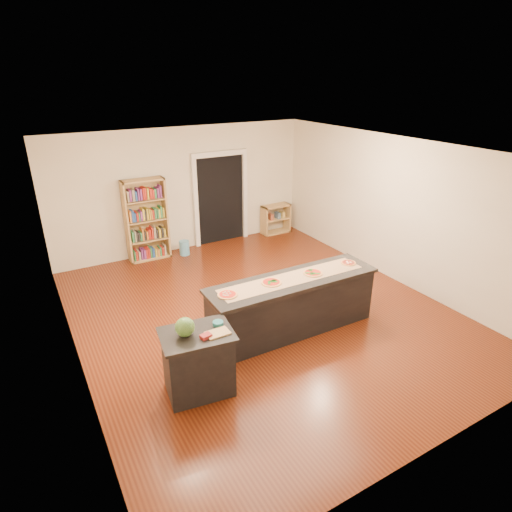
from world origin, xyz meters
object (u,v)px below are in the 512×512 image
bookshelf (146,220)px  waste_bin (184,248)px  watermelon (185,327)px  low_shelf (276,219)px  kitchen_island (292,305)px  side_counter (198,362)px

bookshelf → waste_bin: size_ratio=5.44×
watermelon → bookshelf: bearing=79.1°
low_shelf → waste_bin: 2.61m
kitchen_island → low_shelf: 4.59m
low_shelf → watermelon: (-4.23, -4.58, 0.64)m
bookshelf → waste_bin: (0.75, -0.19, -0.74)m
side_counter → watermelon: 0.58m
watermelon → side_counter: bearing=-9.9°
side_counter → waste_bin: (1.50, 4.41, -0.28)m
waste_bin → low_shelf: bearing=4.2°
watermelon → waste_bin: bearing=69.5°
kitchen_island → low_shelf: size_ratio=3.76×
waste_bin → bookshelf: bearing=165.7°
watermelon → low_shelf: bearing=47.3°
watermelon → kitchen_island: bearing=16.0°
bookshelf → kitchen_island: bearing=-74.4°
bookshelf → low_shelf: size_ratio=2.42×
side_counter → kitchen_island: bearing=25.9°
kitchen_island → waste_bin: kitchen_island is taller
side_counter → waste_bin: bearing=79.4°
side_counter → bookshelf: size_ratio=0.50×
bookshelf → waste_bin: bearing=-14.3°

